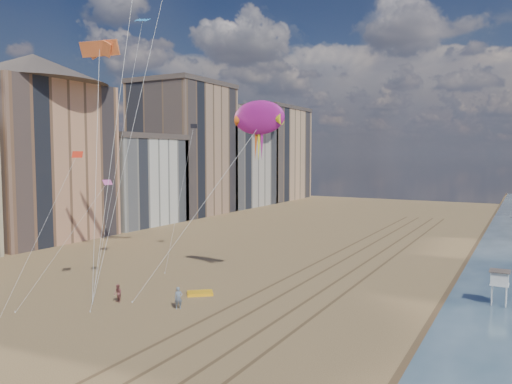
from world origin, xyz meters
TOP-DOWN VIEW (x-y plane):
  - wet_sand at (19.00, 40.00)m, footprint 260.00×260.00m
  - tracks at (2.55, 30.00)m, footprint 7.68×120.00m
  - buildings at (-45.73, 65.59)m, footprint 34.72×131.35m
  - lifeguard_stand at (19.27, 30.93)m, footprint 1.69×1.69m
  - grounded_kite at (-5.64, 20.83)m, footprint 2.81×2.67m
  - show_kite at (-2.07, 25.87)m, footprint 6.20×5.63m
  - kite_flyer_a at (-4.77, 16.40)m, footprint 0.80×0.80m
  - kite_flyer_b at (-10.61, 15.22)m, footprint 0.96×0.86m
  - small_kites at (-13.60, 20.93)m, footprint 5.84×19.52m

SIDE VIEW (x-z plane):
  - wet_sand at x=19.00m, z-range 0.00..0.00m
  - tracks at x=2.55m, z-range 0.00..0.01m
  - grounded_kite at x=-5.64m, z-range 0.00..0.27m
  - kite_flyer_b at x=-10.61m, z-range 0.00..1.65m
  - kite_flyer_a at x=-4.77m, z-range 0.00..1.88m
  - lifeguard_stand at x=19.27m, z-range 0.83..3.89m
  - buildings at x=-45.73m, z-range -0.95..28.05m
  - show_kite at x=-2.07m, z-range 6.51..26.98m
  - small_kites at x=-13.60m, z-range 10.55..26.44m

